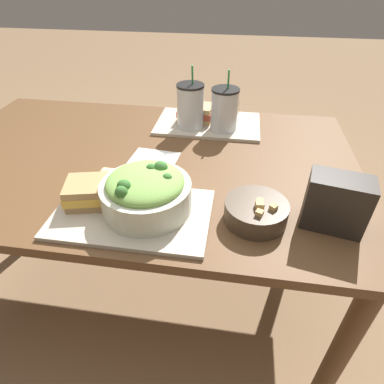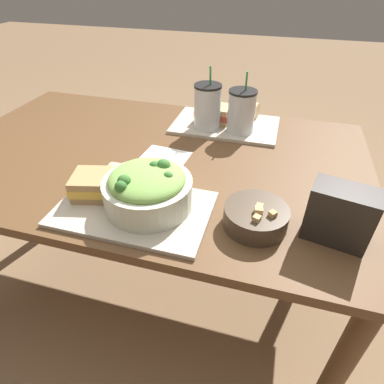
{
  "view_description": "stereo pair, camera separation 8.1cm",
  "coord_description": "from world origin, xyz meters",
  "px_view_note": "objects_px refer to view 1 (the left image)",
  "views": [
    {
      "loc": [
        0.33,
        -0.91,
        1.28
      ],
      "look_at": [
        0.23,
        -0.27,
        0.79
      ],
      "focal_mm": 30.0,
      "sensor_mm": 36.0,
      "label": 1
    },
    {
      "loc": [
        0.41,
        -0.9,
        1.28
      ],
      "look_at": [
        0.23,
        -0.27,
        0.79
      ],
      "focal_mm": 30.0,
      "sensor_mm": 36.0,
      "label": 2
    }
  ],
  "objects_px": {
    "salad_bowl": "(146,191)",
    "chip_bag": "(336,203)",
    "sandwich_near": "(95,192)",
    "sandwich_far": "(196,112)",
    "drink_cup_dark": "(190,108)",
    "napkin_folded": "(154,159)",
    "baguette_near": "(126,181)",
    "baguette_far": "(228,107)",
    "soup_bowl": "(256,211)",
    "drink_cup_red": "(224,111)"
  },
  "relations": [
    {
      "from": "salad_bowl",
      "to": "chip_bag",
      "type": "xyz_separation_m",
      "value": [
        0.48,
        0.02,
        0.0
      ]
    },
    {
      "from": "salad_bowl",
      "to": "sandwich_near",
      "type": "bearing_deg",
      "value": 177.59
    },
    {
      "from": "sandwich_near",
      "to": "sandwich_far",
      "type": "bearing_deg",
      "value": 57.94
    },
    {
      "from": "sandwich_far",
      "to": "drink_cup_dark",
      "type": "relative_size",
      "value": 0.63
    },
    {
      "from": "salad_bowl",
      "to": "napkin_folded",
      "type": "distance_m",
      "value": 0.28
    },
    {
      "from": "baguette_near",
      "to": "baguette_far",
      "type": "xyz_separation_m",
      "value": [
        0.25,
        0.59,
        0.0
      ]
    },
    {
      "from": "baguette_near",
      "to": "sandwich_far",
      "type": "height_order",
      "value": "baguette_near"
    },
    {
      "from": "soup_bowl",
      "to": "sandwich_near",
      "type": "bearing_deg",
      "value": -179.72
    },
    {
      "from": "drink_cup_dark",
      "to": "napkin_folded",
      "type": "xyz_separation_m",
      "value": [
        -0.09,
        -0.25,
        -0.09
      ]
    },
    {
      "from": "drink_cup_red",
      "to": "baguette_near",
      "type": "bearing_deg",
      "value": -118.41
    },
    {
      "from": "soup_bowl",
      "to": "napkin_folded",
      "type": "relative_size",
      "value": 0.98
    },
    {
      "from": "salad_bowl",
      "to": "drink_cup_red",
      "type": "height_order",
      "value": "drink_cup_red"
    },
    {
      "from": "soup_bowl",
      "to": "drink_cup_red",
      "type": "distance_m",
      "value": 0.53
    },
    {
      "from": "sandwich_far",
      "to": "napkin_folded",
      "type": "relative_size",
      "value": 0.9
    },
    {
      "from": "baguette_far",
      "to": "napkin_folded",
      "type": "relative_size",
      "value": 0.61
    },
    {
      "from": "drink_cup_dark",
      "to": "chip_bag",
      "type": "relative_size",
      "value": 1.47
    },
    {
      "from": "salad_bowl",
      "to": "baguette_far",
      "type": "distance_m",
      "value": 0.68
    },
    {
      "from": "salad_bowl",
      "to": "sandwich_near",
      "type": "distance_m",
      "value": 0.15
    },
    {
      "from": "drink_cup_dark",
      "to": "napkin_folded",
      "type": "height_order",
      "value": "drink_cup_dark"
    },
    {
      "from": "baguette_far",
      "to": "drink_cup_red",
      "type": "bearing_deg",
      "value": -174.64
    },
    {
      "from": "salad_bowl",
      "to": "baguette_far",
      "type": "bearing_deg",
      "value": 75.3
    },
    {
      "from": "chip_bag",
      "to": "baguette_far",
      "type": "bearing_deg",
      "value": 127.29
    },
    {
      "from": "drink_cup_red",
      "to": "chip_bag",
      "type": "height_order",
      "value": "drink_cup_red"
    },
    {
      "from": "baguette_near",
      "to": "napkin_folded",
      "type": "distance_m",
      "value": 0.21
    },
    {
      "from": "baguette_near",
      "to": "chip_bag",
      "type": "bearing_deg",
      "value": -93.35
    },
    {
      "from": "sandwich_near",
      "to": "drink_cup_red",
      "type": "xyz_separation_m",
      "value": [
        0.31,
        0.51,
        0.04
      ]
    },
    {
      "from": "baguette_far",
      "to": "drink_cup_dark",
      "type": "height_order",
      "value": "drink_cup_dark"
    },
    {
      "from": "baguette_far",
      "to": "soup_bowl",
      "type": "bearing_deg",
      "value": -161.74
    },
    {
      "from": "salad_bowl",
      "to": "sandwich_far",
      "type": "xyz_separation_m",
      "value": [
        0.05,
        0.58,
        -0.02
      ]
    },
    {
      "from": "salad_bowl",
      "to": "drink_cup_red",
      "type": "xyz_separation_m",
      "value": [
        0.17,
        0.52,
        0.02
      ]
    },
    {
      "from": "baguette_near",
      "to": "drink_cup_dark",
      "type": "xyz_separation_m",
      "value": [
        0.11,
        0.45,
        0.05
      ]
    },
    {
      "from": "salad_bowl",
      "to": "sandwich_far",
      "type": "bearing_deg",
      "value": 85.28
    },
    {
      "from": "salad_bowl",
      "to": "soup_bowl",
      "type": "relative_size",
      "value": 1.45
    },
    {
      "from": "baguette_near",
      "to": "chip_bag",
      "type": "relative_size",
      "value": 0.84
    },
    {
      "from": "baguette_near",
      "to": "drink_cup_red",
      "type": "bearing_deg",
      "value": -26.65
    },
    {
      "from": "sandwich_far",
      "to": "baguette_far",
      "type": "xyz_separation_m",
      "value": [
        0.12,
        0.07,
        0.0
      ]
    },
    {
      "from": "sandwich_near",
      "to": "baguette_near",
      "type": "xyz_separation_m",
      "value": [
        0.07,
        0.06,
        0.0
      ]
    },
    {
      "from": "baguette_far",
      "to": "drink_cup_dark",
      "type": "bearing_deg",
      "value": 143.92
    },
    {
      "from": "sandwich_near",
      "to": "sandwich_far",
      "type": "relative_size",
      "value": 1.17
    },
    {
      "from": "salad_bowl",
      "to": "chip_bag",
      "type": "bearing_deg",
      "value": 2.15
    },
    {
      "from": "chip_bag",
      "to": "drink_cup_red",
      "type": "bearing_deg",
      "value": 133.78
    },
    {
      "from": "baguette_near",
      "to": "drink_cup_red",
      "type": "distance_m",
      "value": 0.51
    },
    {
      "from": "baguette_near",
      "to": "drink_cup_red",
      "type": "relative_size",
      "value": 0.59
    },
    {
      "from": "salad_bowl",
      "to": "sandwich_near",
      "type": "height_order",
      "value": "salad_bowl"
    },
    {
      "from": "soup_bowl",
      "to": "baguette_far",
      "type": "distance_m",
      "value": 0.66
    },
    {
      "from": "sandwich_far",
      "to": "baguette_near",
      "type": "bearing_deg",
      "value": -96.54
    },
    {
      "from": "drink_cup_red",
      "to": "salad_bowl",
      "type": "bearing_deg",
      "value": -107.73
    },
    {
      "from": "soup_bowl",
      "to": "chip_bag",
      "type": "distance_m",
      "value": 0.19
    },
    {
      "from": "drink_cup_red",
      "to": "sandwich_near",
      "type": "bearing_deg",
      "value": -121.39
    },
    {
      "from": "chip_bag",
      "to": "napkin_folded",
      "type": "xyz_separation_m",
      "value": [
        -0.53,
        0.25,
        -0.07
      ]
    }
  ]
}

